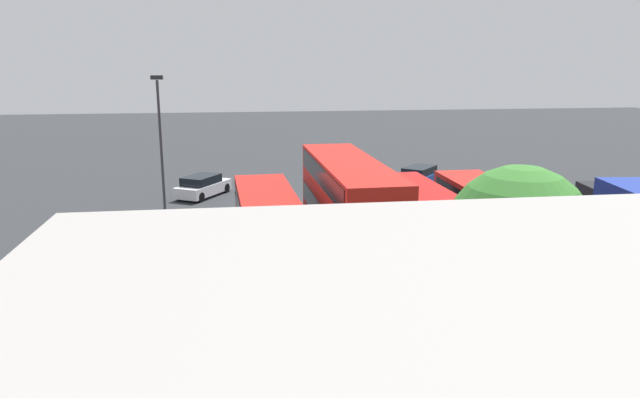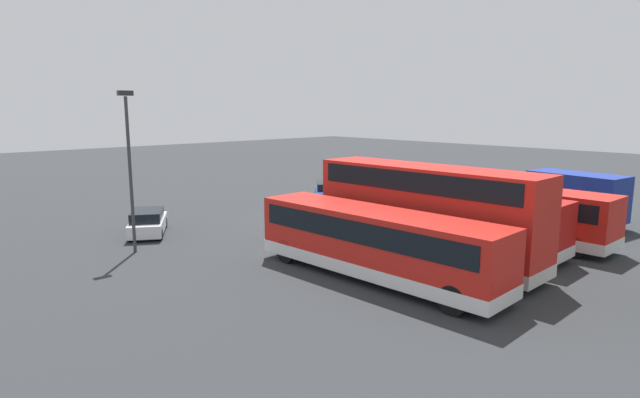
# 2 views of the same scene
# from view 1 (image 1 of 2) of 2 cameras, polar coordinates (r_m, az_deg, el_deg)

# --- Properties ---
(ground_plane) EXTENTS (140.00, 140.00, 0.00)m
(ground_plane) POSITION_cam_1_polar(r_m,az_deg,el_deg) (37.43, 2.40, -0.35)
(ground_plane) COLOR #2D3033
(bus_single_deck_near_end) EXTENTS (2.62, 11.51, 2.95)m
(bus_single_deck_near_end) POSITION_cam_1_polar(r_m,az_deg,el_deg) (28.33, 17.09, -2.01)
(bus_single_deck_near_end) COLOR red
(bus_single_deck_near_end) RESTS_ON ground
(bus_single_deck_second) EXTENTS (2.87, 10.41, 2.95)m
(bus_single_deck_second) POSITION_cam_1_polar(r_m,az_deg,el_deg) (27.43, 10.14, -2.12)
(bus_single_deck_second) COLOR #B71411
(bus_single_deck_second) RESTS_ON ground
(bus_double_decker_third) EXTENTS (2.88, 11.22, 4.55)m
(bus_double_decker_third) POSITION_cam_1_polar(r_m,az_deg,el_deg) (26.04, 2.79, -0.87)
(bus_double_decker_third) COLOR red
(bus_double_decker_third) RESTS_ON ground
(bus_single_deck_fourth) EXTENTS (3.08, 11.82, 2.95)m
(bus_single_deck_fourth) POSITION_cam_1_polar(r_m,az_deg,el_deg) (25.86, -4.84, -2.89)
(bus_single_deck_fourth) COLOR red
(bus_single_deck_fourth) RESTS_ON ground
(box_truck_blue) EXTENTS (3.39, 7.75, 3.20)m
(box_truck_blue) POSITION_cam_1_polar(r_m,az_deg,el_deg) (31.28, 28.40, -1.47)
(box_truck_blue) COLOR navy
(box_truck_blue) RESTS_ON ground
(car_hatchback_silver) EXTENTS (4.30, 4.57, 1.43)m
(car_hatchback_silver) POSITION_cam_1_polar(r_m,az_deg,el_deg) (42.67, 9.51, 2.13)
(car_hatchback_silver) COLOR #1E479E
(car_hatchback_silver) RESTS_ON ground
(car_small_green) EXTENTS (3.72, 4.58, 1.43)m
(car_small_green) POSITION_cam_1_polar(r_m,az_deg,el_deg) (39.76, -11.31, 1.24)
(car_small_green) COLOR silver
(car_small_green) RESTS_ON ground
(lamp_post_tall) EXTENTS (0.70, 0.30, 7.98)m
(lamp_post_tall) POSITION_cam_1_polar(r_m,az_deg,el_deg) (36.22, -15.24, 6.25)
(lamp_post_tall) COLOR #38383D
(lamp_post_tall) RESTS_ON ground
(tree_midleft) EXTENTS (3.88, 3.88, 6.18)m
(tree_midleft) POSITION_cam_1_polar(r_m,az_deg,el_deg) (16.40, 18.64, -3.62)
(tree_midleft) COLOR #4C3823
(tree_midleft) RESTS_ON ground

